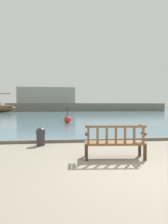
# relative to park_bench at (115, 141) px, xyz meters

# --- Properties ---
(ground_plane) EXTENTS (160.00, 160.00, 0.00)m
(ground_plane) POSITION_rel_park_bench_xyz_m (0.47, -1.21, -0.47)
(ground_plane) COLOR gray
(harbor_water) EXTENTS (100.00, 80.00, 0.08)m
(harbor_water) POSITION_rel_park_bench_xyz_m (0.47, 42.79, -0.43)
(harbor_water) COLOR slate
(harbor_water) RESTS_ON ground
(quay_edge_kerb) EXTENTS (40.00, 0.30, 0.12)m
(quay_edge_kerb) POSITION_rel_park_bench_xyz_m (0.47, 2.64, -0.41)
(quay_edge_kerb) COLOR #675F54
(quay_edge_kerb) RESTS_ON ground
(park_bench) EXTENTS (1.64, 0.66, 0.92)m
(park_bench) POSITION_rel_park_bench_xyz_m (0.00, 0.00, 0.00)
(park_bench) COLOR #3D2A19
(park_bench) RESTS_ON ground
(mooring_bollard) EXTENTS (0.35, 0.35, 0.65)m
(mooring_bollard) POSITION_rel_park_bench_xyz_m (-2.16, 2.07, -0.11)
(mooring_bollard) COLOR #2D2D33
(mooring_bollard) RESTS_ON ground
(channel_buoy) EXTENTS (0.55, 0.55, 1.25)m
(channel_buoy) POSITION_rel_park_bench_xyz_m (-0.87, 10.61, -0.10)
(channel_buoy) COLOR red
(channel_buoy) RESTS_ON harbor_water
(far_breakwater) EXTENTS (52.16, 2.40, 6.20)m
(far_breakwater) POSITION_rel_park_bench_xyz_m (-1.15, 46.49, 1.55)
(far_breakwater) COLOR slate
(far_breakwater) RESTS_ON ground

